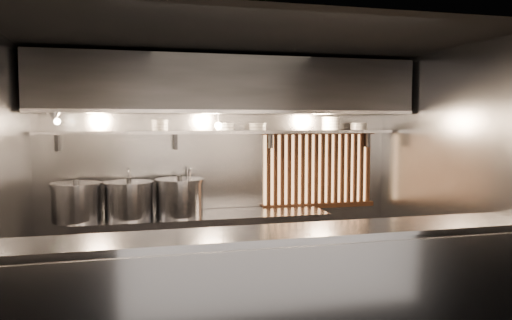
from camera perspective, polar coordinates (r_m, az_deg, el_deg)
name	(u,v)px	position (r m, az deg, el deg)	size (l,w,h in m)	color
ceiling	(250,39)	(4.94, -0.70, 13.63)	(4.50, 4.50, 0.00)	black
wall_back	(222,169)	(6.37, -3.89, -1.08)	(4.50, 4.50, 0.00)	gray
wall_left	(0,191)	(4.90, -27.22, -3.21)	(3.00, 3.00, 0.00)	gray
wall_right	(449,177)	(5.87, 21.19, -1.84)	(3.00, 3.00, 0.00)	gray
serving_counter	(278,299)	(4.21, 2.55, -15.64)	(4.50, 0.56, 1.13)	#9A9A9F
cooking_bench	(204,251)	(6.13, -6.00, -10.34)	(3.00, 0.70, 0.90)	#9A9A9F
bowl_shelf	(225,132)	(6.17, -3.61, 3.20)	(4.40, 0.34, 0.04)	#9A9A9F
exhaust_hood	(228,86)	(5.97, -3.23, 8.40)	(4.40, 0.81, 0.65)	#2D2D30
wood_screen	(319,169)	(6.69, 7.20, -1.02)	(1.56, 0.09, 1.04)	#F0AF6C
faucet_left	(129,181)	(6.14, -14.26, -2.29)	(0.04, 0.30, 0.50)	silver
faucet_right	(188,179)	(6.19, -7.76, -2.15)	(0.04, 0.30, 0.50)	silver
heat_lamp	(54,116)	(5.64, -22.04, 4.69)	(0.25, 0.35, 0.20)	#9A9A9F
pendant_bulb	(218,126)	(6.03, -4.33, 3.95)	(0.09, 0.09, 0.19)	#2D2D30
stock_pot_left	(76,202)	(5.93, -19.86, -4.51)	(0.57, 0.57, 0.47)	#9A9A9F
stock_pot_mid	(129,200)	(5.93, -14.33, -4.42)	(0.72, 0.72, 0.46)	#9A9A9F
stock_pot_right	(180,197)	(5.95, -8.72, -4.22)	(0.74, 0.74, 0.48)	#9A9A9F
bowl_stack_0	(160,125)	(6.07, -10.91, 3.93)	(0.20, 0.20, 0.13)	silver
bowl_stack_1	(225,127)	(6.17, -3.59, 3.82)	(0.24, 0.24, 0.09)	silver
bowl_stack_2	(258,127)	(6.26, 0.20, 3.84)	(0.22, 0.22, 0.09)	silver
bowl_stack_3	(331,123)	(6.58, 8.51, 4.15)	(0.24, 0.24, 0.17)	silver
bowl_stack_4	(359,126)	(6.74, 11.65, 3.79)	(0.23, 0.23, 0.09)	silver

